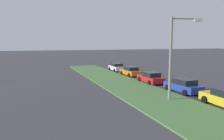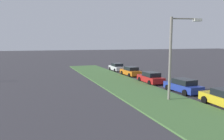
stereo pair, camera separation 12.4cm
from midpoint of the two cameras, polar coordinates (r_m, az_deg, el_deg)
The scene contains 6 objects.
grass_median at distance 20.72m, azimuth 10.96°, elevation -7.30°, with size 60.00×6.00×0.12m, color #517F42.
parked_car_blue at distance 23.80m, azimuth 18.72°, elevation -4.04°, with size 4.38×2.18×1.47m.
parked_car_red at distance 28.20m, azimuth 10.48°, elevation -2.05°, with size 4.32×2.07×1.47m.
parked_car_orange at distance 34.14m, azimuth 5.15°, elevation -0.35°, with size 4.37×2.15×1.47m.
parked_car_white at distance 39.87m, azimuth 1.41°, elevation 0.78°, with size 4.32×2.06×1.47m.
streetlight at distance 19.71m, azimuth 16.57°, elevation 4.54°, with size 0.94×2.84×7.50m.
Camera 2 is at (-7.10, 17.89, 5.22)m, focal length 33.96 mm.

